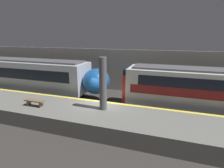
{
  "coord_description": "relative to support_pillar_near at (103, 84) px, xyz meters",
  "views": [
    {
      "loc": [
        4.75,
        -11.61,
        5.87
      ],
      "look_at": [
        0.63,
        0.93,
        2.2
      ],
      "focal_mm": 28.0,
      "sensor_mm": 36.0,
      "label": 1
    }
  ],
  "objects": [
    {
      "name": "platform_bench",
      "position": [
        -4.77,
        -1.04,
        -1.42
      ],
      "size": [
        1.5,
        0.4,
        0.45
      ],
      "color": "brown",
      "rests_on": "platform"
    },
    {
      "name": "train_modern",
      "position": [
        -12.27,
        3.69,
        -0.97
      ],
      "size": [
        22.08,
        2.83,
        3.58
      ],
      "color": "black",
      "rests_on": "ground"
    },
    {
      "name": "ground_plane",
      "position": [
        -0.77,
        1.37,
        -2.82
      ],
      "size": [
        120.0,
        120.0,
        0.0
      ],
      "primitive_type": "plane",
      "color": "#33302D"
    },
    {
      "name": "station_rear_barrier",
      "position": [
        -0.77,
        7.68,
        -0.57
      ],
      "size": [
        50.0,
        0.15,
        4.48
      ],
      "color": "#B2AD9E",
      "rests_on": "ground"
    },
    {
      "name": "platform",
      "position": [
        -0.77,
        -0.47,
        -2.29
      ],
      "size": [
        40.0,
        3.68,
        1.07
      ],
      "color": "slate",
      "rests_on": "ground"
    },
    {
      "name": "support_pillar_near",
      "position": [
        0.0,
        0.0,
        0.0
      ],
      "size": [
        0.49,
        0.49,
        3.52
      ],
      "color": "#56565B",
      "rests_on": "platform"
    }
  ]
}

